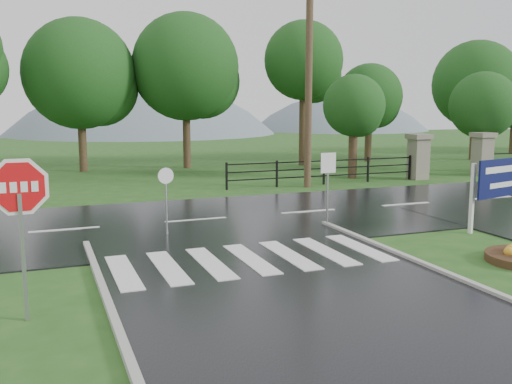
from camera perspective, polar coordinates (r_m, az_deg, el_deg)
name	(u,v)px	position (r m, az deg, el deg)	size (l,w,h in m)	color
ground	(361,342)	(9.47, 10.49, -14.52)	(120.00, 120.00, 0.00)	#234F1A
main_road	(196,221)	(18.36, -6.02, -2.92)	(90.00, 8.00, 0.04)	black
crosswalk	(251,259)	(13.71, -0.54, -6.68)	(6.50, 2.80, 0.02)	silver
pillar_west	(418,156)	(29.38, 15.93, 3.53)	(1.00, 1.00, 2.24)	gray
pillar_east	(482,153)	(31.94, 21.69, 3.64)	(1.00, 1.00, 2.24)	gray
fence_west	(324,169)	(26.62, 6.81, 2.30)	(9.58, 0.08, 1.20)	black
hills	(112,256)	(75.33, -14.25, -6.24)	(102.00, 48.00, 48.00)	slate
treeline	(147,172)	(32.09, -10.82, 2.02)	(83.20, 5.20, 10.00)	#133F14
stop_sign	(20,203)	(10.40, -22.55, -1.00)	(1.34, 0.07, 3.02)	#939399
estate_billboard	(504,181)	(18.23, 23.51, 1.01)	(2.39, 0.66, 2.15)	silver
reg_sign_small	(328,175)	(17.41, 7.21, 1.72)	(0.50, 0.05, 2.26)	#939399
reg_sign_round	(166,192)	(16.25, -8.98, 0.00)	(0.45, 0.08, 1.95)	#939399
utility_pole_east	(309,79)	(25.52, 5.30, 11.16)	(1.67, 0.31, 9.39)	#473523
entrance_tree_left	(354,106)	(28.93, 9.77, 8.46)	(3.08, 3.08, 5.17)	#3D2B1C
entrance_tree_right	(483,106)	(33.79, 21.77, 8.02)	(3.64, 3.64, 5.45)	#3D2B1C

